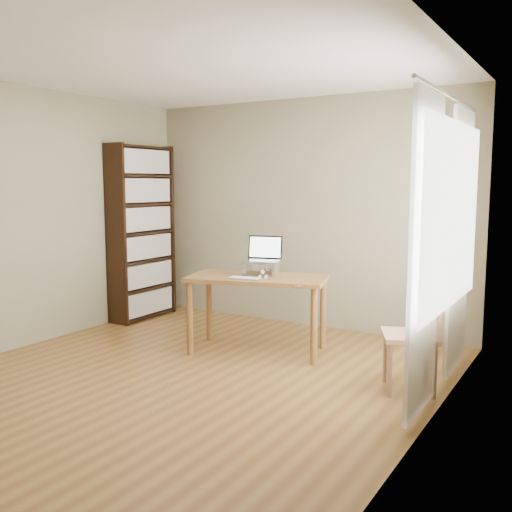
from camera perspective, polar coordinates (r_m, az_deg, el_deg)
The scene contains 10 objects.
room at distance 4.67m, azimuth -7.25°, elevation 3.04°, with size 4.04×4.54×2.64m.
bookshelf at distance 7.07m, azimuth -11.34°, elevation 2.33°, with size 0.30×0.90×2.10m.
curtains at distance 4.58m, azimuth 18.28°, elevation 1.00°, with size 0.03×1.90×2.25m.
desk at distance 5.53m, azimuth 0.15°, elevation -3.10°, with size 1.45×1.00×0.75m.
laptop_stand at distance 5.57m, azimuth 0.58°, elevation -1.08°, with size 0.32×0.25×0.13m.
laptop at distance 5.61m, azimuth 0.89°, elevation 0.12°, with size 0.40×0.37×0.24m.
keyboard at distance 5.33m, azimuth -1.13°, elevation -2.25°, with size 0.32×0.17×0.02m.
coaster at distance 5.01m, azimuth 4.21°, elevation -2.96°, with size 0.10×0.10×0.01m, color brown.
cat at distance 5.58m, azimuth 1.09°, elevation -1.34°, with size 0.23×0.47×0.13m.
chair at distance 4.67m, azimuth 16.01°, elevation -7.08°, with size 0.56×0.55×0.94m.
Camera 1 is at (2.93, -3.64, 1.64)m, focal length 40.00 mm.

